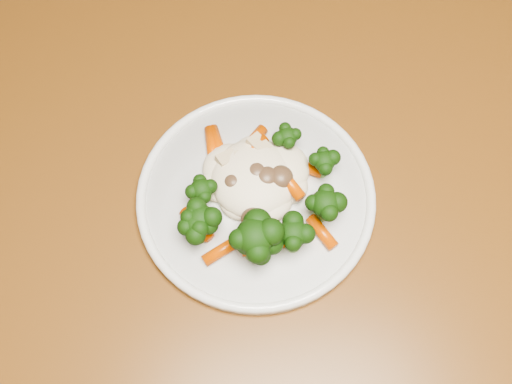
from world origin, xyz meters
TOP-DOWN VIEW (x-y plane):
  - dining_table at (0.06, -0.14)m, footprint 1.33×0.91m
  - plate at (0.09, -0.11)m, footprint 0.24×0.24m
  - meal at (0.09, -0.13)m, footprint 0.17×0.17m

SIDE VIEW (x-z plane):
  - dining_table at x=0.06m, z-range 0.29..1.04m
  - plate at x=0.09m, z-range 0.75..0.76m
  - meal at x=0.09m, z-range 0.75..0.81m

